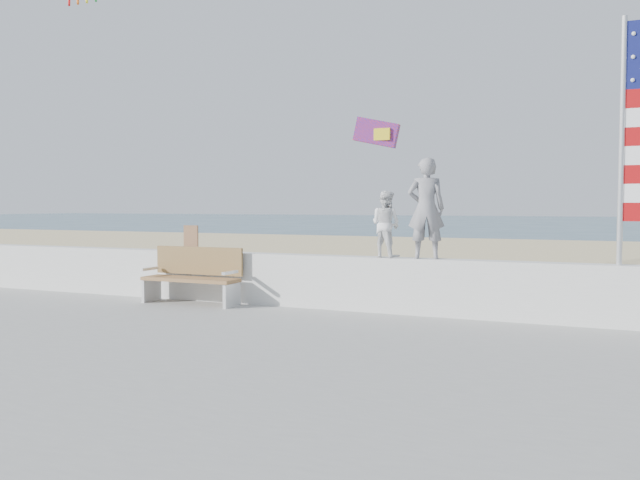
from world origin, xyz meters
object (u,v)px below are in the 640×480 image
Objects in this scene: bench at (193,275)px; flag at (632,130)px; adult at (426,208)px; child at (386,224)px.

flag is (7.06, 0.45, 2.30)m from bench.
bench is (-4.11, -0.45, -1.19)m from adult.
adult is at bearing 179.99° from flag.
adult reaches higher than bench.
flag is at bearing 164.48° from adult.
bench is at bearing -176.32° from flag.
adult is 3.15m from flag.
child is (-0.67, 0.00, -0.26)m from adult.
adult is 0.72m from child.
flag is (3.62, -0.00, 1.37)m from child.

